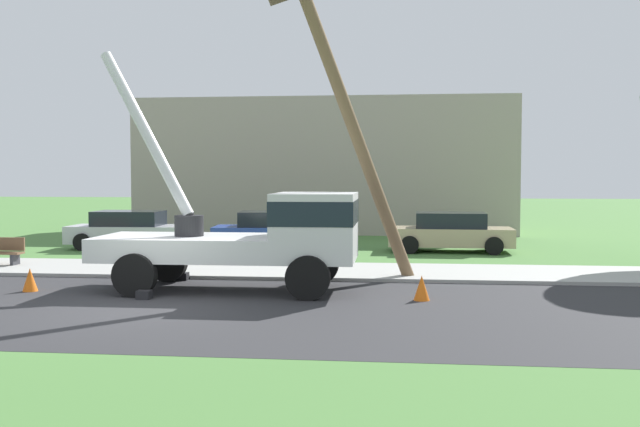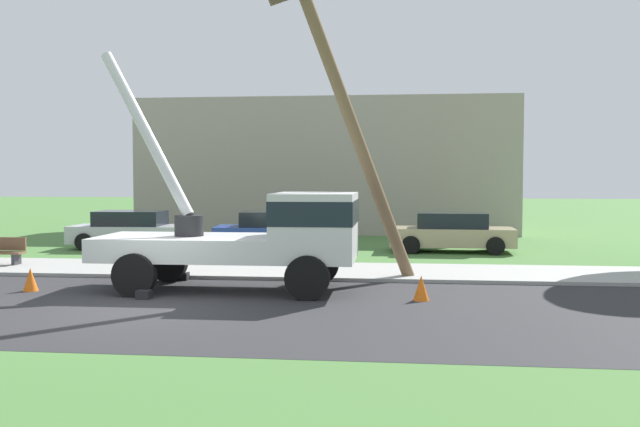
% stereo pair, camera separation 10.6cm
% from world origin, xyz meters
% --- Properties ---
extents(ground_plane, '(120.00, 120.00, 0.00)m').
position_xyz_m(ground_plane, '(0.00, 12.00, 0.00)').
color(ground_plane, '#477538').
extents(road_asphalt, '(80.00, 7.89, 0.01)m').
position_xyz_m(road_asphalt, '(0.00, 0.00, 0.00)').
color(road_asphalt, '#2B2B2D').
rests_on(road_asphalt, ground).
extents(sidewalk_strip, '(80.00, 3.34, 0.10)m').
position_xyz_m(sidewalk_strip, '(0.00, 5.62, 0.05)').
color(sidewalk_strip, '#9E9E99').
rests_on(sidewalk_strip, ground).
extents(utility_truck, '(6.78, 3.20, 5.98)m').
position_xyz_m(utility_truck, '(2.14, 2.37, 1.41)').
color(utility_truck, silver).
rests_on(utility_truck, ground).
extents(leaning_utility_pole, '(3.71, 1.94, 8.46)m').
position_xyz_m(leaning_utility_pole, '(4.10, 3.94, 4.32)').
color(leaning_utility_pole, brown).
rests_on(leaning_utility_pole, ground).
extents(traffic_cone_ahead, '(0.36, 0.36, 0.56)m').
position_xyz_m(traffic_cone_ahead, '(5.91, 1.39, 0.28)').
color(traffic_cone_ahead, orange).
rests_on(traffic_cone_ahead, ground).
extents(traffic_cone_behind, '(0.36, 0.36, 0.56)m').
position_xyz_m(traffic_cone_behind, '(-3.34, 1.63, 0.28)').
color(traffic_cone_behind, orange).
rests_on(traffic_cone_behind, ground).
extents(parked_sedan_silver, '(4.48, 2.15, 1.42)m').
position_xyz_m(parked_sedan_silver, '(-4.71, 11.47, 0.71)').
color(parked_sedan_silver, '#B7B7BF').
rests_on(parked_sedan_silver, ground).
extents(parked_sedan_blue, '(4.53, 2.25, 1.42)m').
position_xyz_m(parked_sedan_blue, '(0.77, 11.68, 0.71)').
color(parked_sedan_blue, '#263F99').
rests_on(parked_sedan_blue, ground).
extents(parked_sedan_tan, '(4.44, 2.08, 1.42)m').
position_xyz_m(parked_sedan_tan, '(7.26, 11.65, 0.71)').
color(parked_sedan_tan, tan).
rests_on(parked_sedan_tan, ground).
extents(lowrise_building_backdrop, '(18.00, 6.00, 6.40)m').
position_xyz_m(lowrise_building_backdrop, '(1.80, 21.19, 3.20)').
color(lowrise_building_backdrop, '#A5998C').
rests_on(lowrise_building_backdrop, ground).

